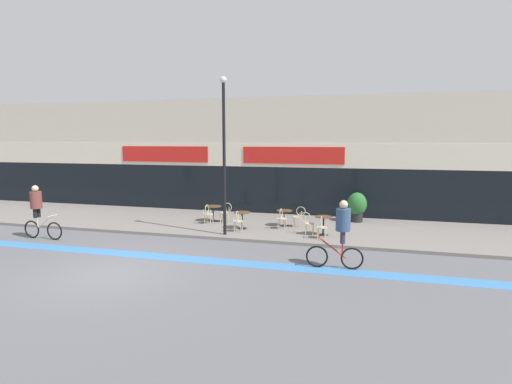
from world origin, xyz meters
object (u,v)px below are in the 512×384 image
object	(u,v)px
bistro_table_0	(213,210)
cafe_chair_1_near	(238,220)
cafe_chair_3_side	(308,222)
cafe_chair_0_near	(208,213)
cyclist_1	(341,229)
planter_pot	(357,206)
cafe_chair_3_near	(322,226)
cafe_chair_2_near	(282,217)
lamp_post	(224,147)
bistro_table_3	(323,222)
cafe_chair_0_side	(226,211)
bistro_table_2	(285,215)
bistro_table_1	(242,217)
cafe_chair_2_side	(299,215)
cyclist_0	(38,208)

from	to	relation	value
bistro_table_0	cafe_chair_1_near	bearing A→B (deg)	-45.03
cafe_chair_3_side	cafe_chair_0_near	bearing A→B (deg)	166.11
cafe_chair_0_near	cyclist_1	size ratio (longest dim) A/B	0.43
planter_pot	cafe_chair_1_near	bearing A→B (deg)	-143.69
cafe_chair_3_near	planter_pot	distance (m)	3.92
cafe_chair_2_near	lamp_post	bearing A→B (deg)	131.76
bistro_table_3	cafe_chair_0_side	distance (m)	4.81
bistro_table_2	cafe_chair_0_side	world-z (taller)	cafe_chair_0_side
planter_pot	bistro_table_0	bearing A→B (deg)	-165.58
lamp_post	cyclist_1	xyz separation A→B (m)	(4.69, -2.80, -2.40)
bistro_table_3	planter_pot	size ratio (longest dim) A/B	0.56
bistro_table_1	bistro_table_2	world-z (taller)	bistro_table_1
cafe_chair_1_near	planter_pot	xyz separation A→B (m)	(4.67, 3.44, 0.22)
cafe_chair_0_near	lamp_post	distance (m)	3.72
bistro_table_2	cafe_chair_1_near	bearing A→B (deg)	-135.33
cafe_chair_1_near	planter_pot	size ratio (longest dim) A/B	0.66
bistro_table_0	bistro_table_1	size ratio (longest dim) A/B	1.06
cafe_chair_2_side	cafe_chair_3_near	world-z (taller)	same
cafe_chair_2_side	cyclist_0	world-z (taller)	cyclist_0
cafe_chair_0_side	cyclist_1	bearing A→B (deg)	140.99
bistro_table_2	cyclist_0	xyz separation A→B (m)	(-9.02, -4.27, 0.59)
bistro_table_2	bistro_table_3	world-z (taller)	bistro_table_3
bistro_table_2	cafe_chair_2_side	distance (m)	0.63
cafe_chair_0_near	cafe_chair_3_side	size ratio (longest dim) A/B	1.00
bistro_table_1	cafe_chair_2_side	xyz separation A→B (m)	(2.27, 0.99, -0.00)
cyclist_0	cafe_chair_0_side	bearing A→B (deg)	36.26
bistro_table_2	planter_pot	bearing A→B (deg)	30.89
cafe_chair_3_side	planter_pot	xyz separation A→B (m)	(1.85, 3.09, 0.22)
cafe_chair_0_near	lamp_post	xyz separation A→B (m)	(1.41, -1.71, 2.98)
cafe_chair_2_side	cyclist_1	bearing A→B (deg)	114.77
cafe_chair_3_side	planter_pot	size ratio (longest dim) A/B	0.66
planter_pot	cyclist_0	bearing A→B (deg)	-153.20
cafe_chair_1_near	cyclist_1	size ratio (longest dim) A/B	0.43
cyclist_0	cyclist_1	xyz separation A→B (m)	(11.71, -0.70, 0.01)
planter_pot	cyclist_0	world-z (taller)	cyclist_0
cafe_chair_2_side	bistro_table_0	bearing A→B (deg)	-0.08
bistro_table_2	cyclist_1	distance (m)	5.68
cafe_chair_3_side	cyclist_0	xyz separation A→B (m)	(-10.21, -3.00, 0.57)
cafe_chair_2_side	cafe_chair_2_near	bearing A→B (deg)	46.84
cafe_chair_1_near	cafe_chair_3_near	world-z (taller)	same
bistro_table_3	cafe_chair_0_side	size ratio (longest dim) A/B	0.84
cafe_chair_1_near	cafe_chair_2_side	xyz separation A→B (m)	(2.26, 1.61, 0.00)
bistro_table_1	cafe_chair_2_near	world-z (taller)	cafe_chair_2_near
bistro_table_1	cafe_chair_2_side	bearing A→B (deg)	23.55
bistro_table_0	cafe_chair_3_side	xyz separation A→B (m)	(4.60, -1.43, -0.00)
cafe_chair_0_side	lamp_post	world-z (taller)	lamp_post
bistro_table_2	cyclist_1	size ratio (longest dim) A/B	0.33
cafe_chair_0_side	cyclist_0	xyz separation A→B (m)	(-6.24, -4.43, 0.57)
bistro_table_0	cafe_chair_3_near	distance (m)	5.61
cyclist_1	cyclist_0	bearing A→B (deg)	-6.79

